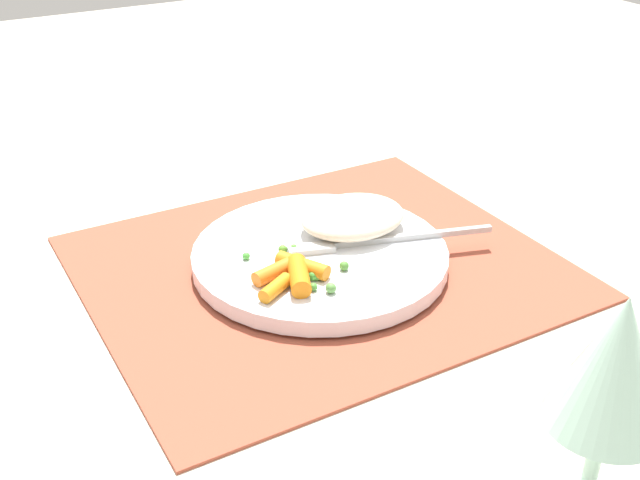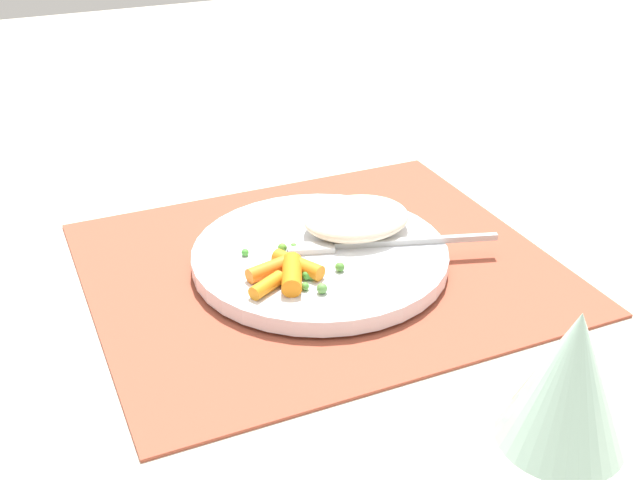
{
  "view_description": "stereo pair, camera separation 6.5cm",
  "coord_description": "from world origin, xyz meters",
  "px_view_note": "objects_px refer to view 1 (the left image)",
  "views": [
    {
      "loc": [
        0.32,
        0.57,
        0.39
      ],
      "look_at": [
        0.0,
        0.0,
        0.03
      ],
      "focal_mm": 44.3,
      "sensor_mm": 36.0,
      "label": 1
    },
    {
      "loc": [
        0.27,
        0.6,
        0.39
      ],
      "look_at": [
        0.0,
        0.0,
        0.03
      ],
      "focal_mm": 44.3,
      "sensor_mm": 36.0,
      "label": 2
    }
  ],
  "objects_px": {
    "rice_mound": "(353,217)",
    "fork": "(370,241)",
    "carrot_portion": "(292,273)",
    "wine_glass": "(611,370)",
    "plate": "(320,256)"
  },
  "relations": [
    {
      "from": "carrot_portion",
      "to": "fork",
      "type": "relative_size",
      "value": 0.37
    },
    {
      "from": "wine_glass",
      "to": "fork",
      "type": "bearing_deg",
      "value": -98.63
    },
    {
      "from": "rice_mound",
      "to": "fork",
      "type": "height_order",
      "value": "rice_mound"
    },
    {
      "from": "plate",
      "to": "fork",
      "type": "bearing_deg",
      "value": 162.8
    },
    {
      "from": "wine_glass",
      "to": "plate",
      "type": "bearing_deg",
      "value": -90.4
    },
    {
      "from": "carrot_portion",
      "to": "wine_glass",
      "type": "relative_size",
      "value": 0.47
    },
    {
      "from": "plate",
      "to": "fork",
      "type": "height_order",
      "value": "fork"
    },
    {
      "from": "fork",
      "to": "carrot_portion",
      "type": "bearing_deg",
      "value": 13.11
    },
    {
      "from": "rice_mound",
      "to": "fork",
      "type": "bearing_deg",
      "value": 88.58
    },
    {
      "from": "rice_mound",
      "to": "carrot_portion",
      "type": "distance_m",
      "value": 0.11
    },
    {
      "from": "fork",
      "to": "wine_glass",
      "type": "xyz_separation_m",
      "value": [
        0.05,
        0.33,
        0.09
      ]
    },
    {
      "from": "fork",
      "to": "rice_mound",
      "type": "bearing_deg",
      "value": -91.42
    },
    {
      "from": "carrot_portion",
      "to": "fork",
      "type": "xyz_separation_m",
      "value": [
        -0.1,
        -0.02,
        -0.0
      ]
    },
    {
      "from": "rice_mound",
      "to": "fork",
      "type": "xyz_separation_m",
      "value": [
        0.0,
        0.03,
        -0.01
      ]
    },
    {
      "from": "carrot_portion",
      "to": "fork",
      "type": "distance_m",
      "value": 0.1
    }
  ]
}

